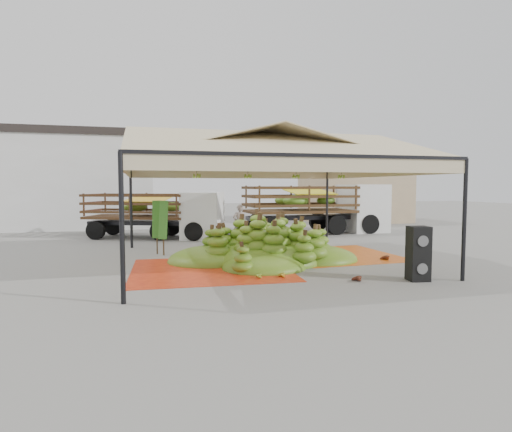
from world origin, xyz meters
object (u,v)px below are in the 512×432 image
object	(u,v)px
banana_heap	(268,240)
vendor	(240,223)
speaker_stack	(418,254)
truck_left	(160,210)
truck_right	(322,203)

from	to	relation	value
banana_heap	vendor	distance (m)	4.63
vendor	speaker_stack	bearing A→B (deg)	105.77
speaker_stack	vendor	world-z (taller)	vendor
speaker_stack	truck_left	world-z (taller)	truck_left
vendor	truck_right	world-z (taller)	truck_right
banana_heap	vendor	xyz separation A→B (m)	(0.15, 4.63, 0.13)
speaker_stack	truck_right	bearing A→B (deg)	87.49
banana_heap	truck_right	distance (m)	8.69
speaker_stack	truck_left	xyz separation A→B (m)	(-5.75, 10.64, 0.60)
speaker_stack	vendor	distance (m)	8.66
truck_left	vendor	bearing A→B (deg)	-16.59
vendor	truck_left	bearing A→B (deg)	-39.37
speaker_stack	vendor	bearing A→B (deg)	116.50
speaker_stack	vendor	size ratio (longest dim) A/B	0.86
vendor	banana_heap	bearing A→B (deg)	86.28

